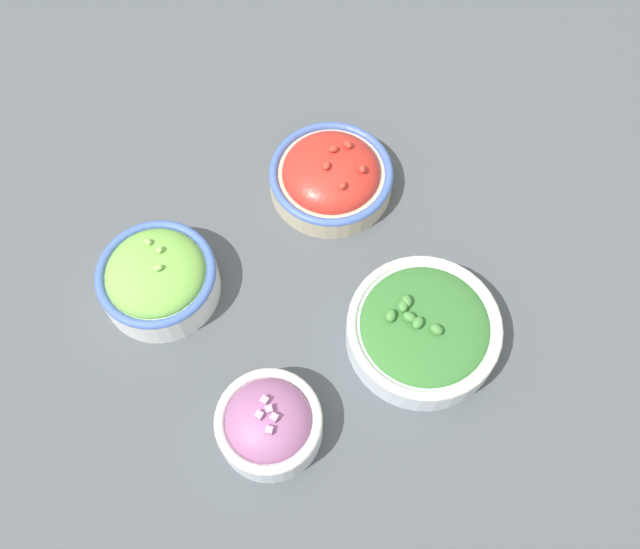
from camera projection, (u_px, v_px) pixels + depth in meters
The scene contains 5 objects.
ground_plane at pixel (320, 285), 0.94m from camera, with size 3.00×3.00×0.00m, color #4C5156.
bowl_broccoli at pixel (423, 329), 0.87m from camera, with size 0.19×0.19×0.07m.
bowl_red_onion at pixel (269, 423), 0.82m from camera, with size 0.12×0.12×0.08m.
bowl_cherry_tomatoes at pixel (331, 176), 0.98m from camera, with size 0.17×0.17×0.07m.
bowl_lettuce at pixel (158, 277), 0.90m from camera, with size 0.15×0.15×0.08m.
Camera 1 is at (-0.18, -0.36, 0.85)m, focal length 40.00 mm.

